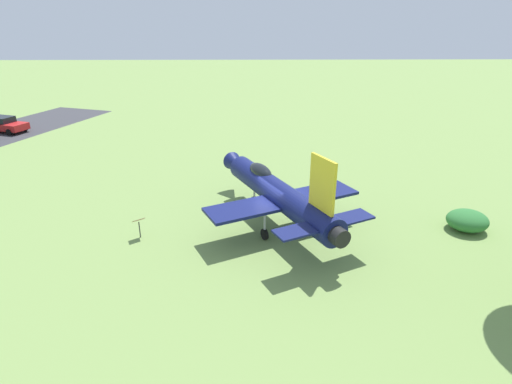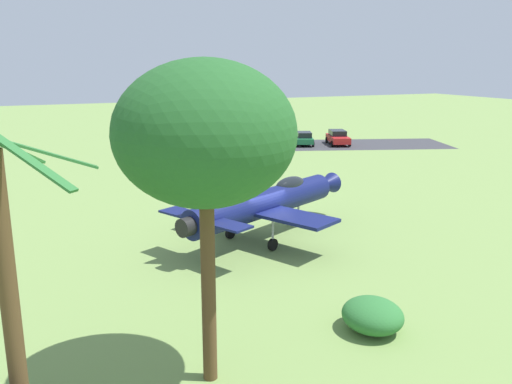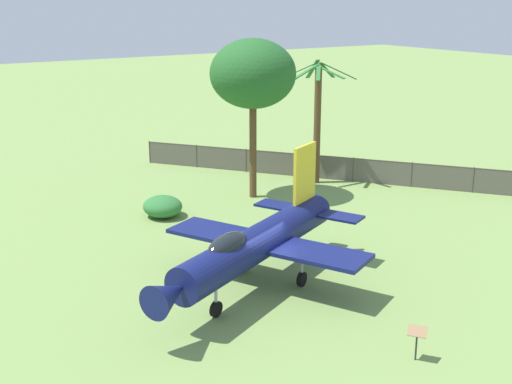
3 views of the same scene
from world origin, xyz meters
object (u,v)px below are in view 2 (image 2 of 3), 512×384
info_plaque (197,194)px  parked_car_red (338,137)px  palm_tree (7,282)px  display_jet (268,201)px  parked_car_green (304,138)px  shrub_near_fence (373,315)px  parked_car_white (268,138)px  shade_tree (205,135)px  parked_car_blue (238,139)px

info_plaque → parked_car_red: size_ratio=0.23×
palm_tree → parked_car_red: 50.00m
display_jet → parked_car_green: 32.36m
shrub_near_fence → parked_car_white: size_ratio=0.47×
parked_car_red → parked_car_green: parked_car_red is taller
parked_car_white → shrub_near_fence: bearing=2.0°
parked_car_red → parked_car_white: size_ratio=1.07×
palm_tree → shrub_near_fence: palm_tree is taller
shade_tree → parked_car_white: bearing=62.9°
palm_tree → parked_car_white: (25.30, 40.30, -3.23)m
parked_car_red → parked_car_blue: (-10.43, 3.59, -0.04)m
shade_tree → palm_tree: 5.84m
shade_tree → palm_tree: (-4.97, -0.50, -3.02)m
shade_tree → shrub_near_fence: bearing=4.7°
info_plaque → display_jet: bearing=-78.4°
palm_tree → info_plaque: palm_tree is taller
parked_car_red → parked_car_white: bearing=-88.9°
parked_car_green → parked_car_white: parked_car_white is taller
info_plaque → parked_car_white: (14.96, 21.65, -0.06)m
parked_car_red → parked_car_blue: size_ratio=1.04×
parked_car_green → parked_car_white: bearing=91.3°
shade_tree → info_plaque: shade_tree is taller
parked_car_red → shade_tree: bearing=-16.4°
parked_car_red → parked_car_green: size_ratio=1.14×
shade_tree → parked_car_blue: 44.78m
info_plaque → shrub_near_fence: bearing=-88.1°
palm_tree → info_plaque: 21.56m
parked_car_red → parked_car_white: (-7.28, 2.51, -0.00)m
info_plaque → palm_tree: bearing=-119.0°
info_plaque → parked_car_green: (18.57, 20.21, -0.10)m
shrub_near_fence → parked_car_blue: (11.22, 40.38, 0.20)m
display_jet → shade_tree: bearing=-148.1°
shrub_near_fence → info_plaque: info_plaque is taller
shade_tree → parked_car_red: (27.61, 37.28, -6.25)m
parked_car_green → shrub_near_fence: bearing=177.7°
parked_car_white → parked_car_blue: size_ratio=0.97×
shade_tree → parked_car_white: 45.12m
palm_tree → shrub_near_fence: size_ratio=3.44×
parked_car_white → palm_tree: bearing=-10.0°
display_jet → parked_car_blue: (10.32, 29.98, -1.21)m
parked_car_red → parked_car_blue: bearing=-88.9°
shade_tree → parked_car_blue: size_ratio=1.89×
shade_tree → display_jet: bearing=57.8°
palm_tree → info_plaque: bearing=61.0°
info_plaque → shade_tree: bearing=-106.5°
parked_car_blue → shrub_near_fence: bearing=7.7°
palm_tree → parked_car_white: 47.69m
info_plaque → parked_car_green: parked_car_green is taller
palm_tree → parked_car_red: (32.58, 37.78, -3.22)m
parked_car_green → parked_car_blue: size_ratio=0.91×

